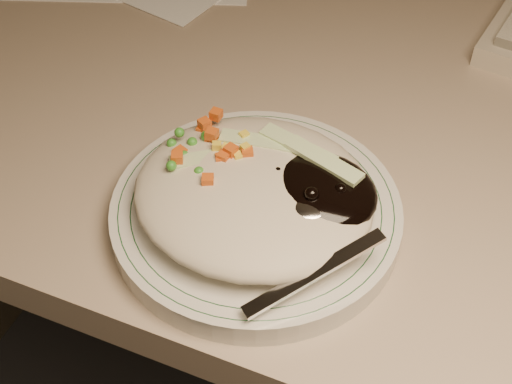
% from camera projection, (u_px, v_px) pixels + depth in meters
% --- Properties ---
extents(desk, '(1.40, 0.70, 0.74)m').
position_uv_depth(desk, '(380.00, 221.00, 0.86)').
color(desk, gray).
rests_on(desk, ground).
extents(plate, '(0.24, 0.24, 0.02)m').
position_uv_depth(plate, '(256.00, 214.00, 0.58)').
color(plate, silver).
rests_on(plate, desk).
extents(plate_rim, '(0.23, 0.23, 0.00)m').
position_uv_depth(plate_rim, '(256.00, 206.00, 0.58)').
color(plate_rim, '#144723').
rests_on(plate_rim, plate).
extents(meal, '(0.21, 0.19, 0.05)m').
position_uv_depth(meal, '(261.00, 189.00, 0.56)').
color(meal, beige).
rests_on(meal, plate).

